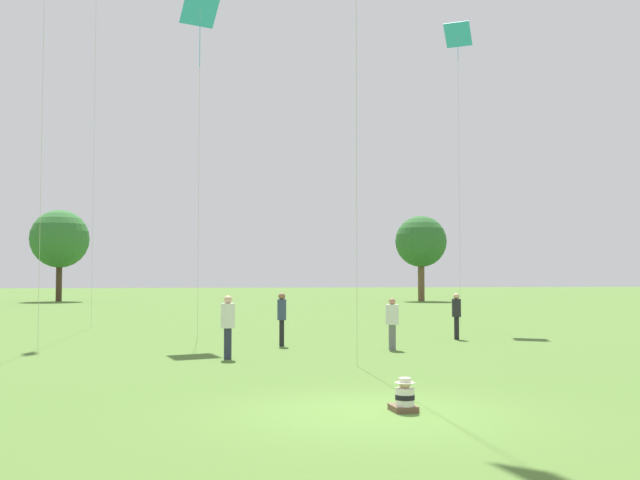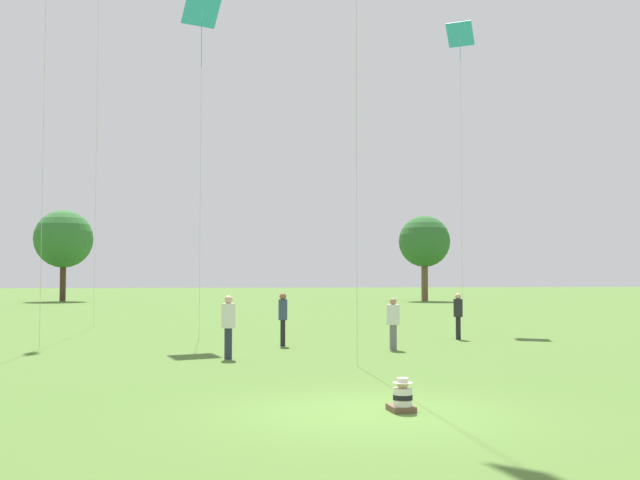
{
  "view_description": "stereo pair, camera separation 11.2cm",
  "coord_description": "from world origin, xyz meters",
  "views": [
    {
      "loc": [
        -2.89,
        -12.03,
        2.2
      ],
      "look_at": [
        0.16,
        6.02,
        3.12
      ],
      "focal_mm": 42.0,
      "sensor_mm": 36.0,
      "label": 1
    },
    {
      "loc": [
        -2.78,
        -12.05,
        2.2
      ],
      "look_at": [
        0.16,
        6.02,
        3.12
      ],
      "focal_mm": 42.0,
      "sensor_mm": 36.0,
      "label": 2
    }
  ],
  "objects": [
    {
      "name": "distant_tree_2",
      "position": [
        18.06,
        55.24,
        5.52
      ],
      "size": [
        4.79,
        4.79,
        7.97
      ],
      "color": "brown",
      "rests_on": "ground"
    },
    {
      "name": "kite_5",
      "position": [
        9.02,
        20.34,
        13.02
      ],
      "size": [
        1.43,
        1.3,
        13.84
      ],
      "rotation": [
        0.0,
        0.0,
        1.79
      ],
      "color": "#339EDB",
      "rests_on": "ground"
    },
    {
      "name": "person_standing_1",
      "position": [
        -1.97,
        8.35,
        1.01
      ],
      "size": [
        0.53,
        0.53,
        1.71
      ],
      "rotation": [
        0.0,
        0.0,
        2.44
      ],
      "color": "#282D42",
      "rests_on": "ground"
    },
    {
      "name": "person_standing_0",
      "position": [
        6.34,
        13.46,
        0.98
      ],
      "size": [
        0.42,
        0.42,
        1.64
      ],
      "rotation": [
        0.0,
        0.0,
        3.58
      ],
      "color": "black",
      "rests_on": "ground"
    },
    {
      "name": "kite_3",
      "position": [
        -2.74,
        16.01,
        12.05
      ],
      "size": [
        1.57,
        1.3,
        12.84
      ],
      "rotation": [
        0.0,
        0.0,
        2.72
      ],
      "color": "#339EDB",
      "rests_on": "ground"
    },
    {
      "name": "ground_plane",
      "position": [
        0.0,
        0.0,
        0.0
      ],
      "size": [
        300.0,
        300.0,
        0.0
      ],
      "primitive_type": "plane",
      "color": "#4C702D"
    },
    {
      "name": "person_standing_2",
      "position": [
        -0.09,
        11.9,
        1.04
      ],
      "size": [
        0.39,
        0.39,
        1.71
      ],
      "rotation": [
        0.0,
        0.0,
        2.66
      ],
      "color": "black",
      "rests_on": "ground"
    },
    {
      "name": "seated_toddler",
      "position": [
        0.53,
        -0.08,
        0.23
      ],
      "size": [
        0.42,
        0.51,
        0.57
      ],
      "rotation": [
        0.0,
        0.0,
        0.06
      ],
      "color": "brown",
      "rests_on": "ground"
    },
    {
      "name": "distant_tree_1",
      "position": [
        -15.14,
        59.98,
        5.75
      ],
      "size": [
        5.35,
        5.35,
        8.45
      ],
      "color": "#473323",
      "rests_on": "ground"
    },
    {
      "name": "person_standing_3",
      "position": [
        3.08,
        10.1,
        0.92
      ],
      "size": [
        0.56,
        0.56,
        1.57
      ],
      "rotation": [
        0.0,
        0.0,
        5.58
      ],
      "color": "slate",
      "rests_on": "ground"
    }
  ]
}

